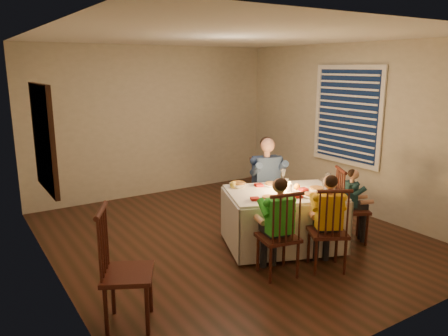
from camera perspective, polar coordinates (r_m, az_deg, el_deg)
ground at (r=5.97m, az=1.05°, el=-8.95°), size 5.00×5.00×0.00m
wall_left at (r=4.77m, az=-21.99°, el=0.73°), size 0.02×5.00×2.60m
wall_right at (r=7.10m, az=16.46°, el=4.95°), size 0.02×5.00×2.60m
wall_back at (r=7.80m, az=-9.19°, el=6.01°), size 4.50×0.02×2.60m
ceiling at (r=5.55m, az=1.17°, el=16.79°), size 5.00×5.00×0.00m
dining_table at (r=5.56m, az=7.68°, el=-5.14°), size 1.65×1.43×0.69m
chair_adult at (r=6.41m, az=5.48°, el=-7.42°), size 0.49×0.47×0.98m
chair_near_left at (r=5.01m, az=6.92°, el=-13.61°), size 0.47×0.46×0.98m
chair_near_right at (r=5.24m, az=13.10°, el=-12.64°), size 0.54×0.53×0.98m
chair_end at (r=6.08m, az=16.08°, el=-9.10°), size 0.54×0.54×0.98m
chair_extra at (r=4.23m, az=-12.11°, el=-19.24°), size 0.59×0.60×1.09m
adult at (r=6.41m, az=5.48°, el=-7.42°), size 0.57×0.54×1.29m
child_green at (r=5.01m, az=6.92°, el=-13.61°), size 0.44×0.41×1.11m
child_yellow at (r=5.24m, az=13.10°, el=-12.64°), size 0.49×0.48×1.10m
child_teal at (r=6.08m, az=16.08°, el=-9.10°), size 0.39×0.39×0.97m
setting_adult at (r=5.76m, az=6.28°, el=-2.18°), size 0.34×0.34×0.02m
setting_green at (r=5.17m, az=6.00°, el=-3.96°), size 0.34×0.34×0.02m
setting_yellow at (r=5.35m, az=11.42°, el=-3.56°), size 0.34×0.34×0.02m
setting_teal at (r=5.65m, az=12.02°, el=-2.70°), size 0.34×0.34×0.02m
candle_left at (r=5.46m, az=7.22°, el=-2.62°), size 0.06×0.06×0.10m
candle_right at (r=5.51m, az=8.55°, el=-2.53°), size 0.06×0.06×0.10m
squash at (r=5.59m, az=1.22°, el=-2.20°), size 0.09×0.09×0.09m
orange_fruit at (r=5.59m, az=9.52°, el=-2.43°), size 0.08×0.08×0.08m
serving_bowl at (r=5.64m, az=1.85°, el=-2.26°), size 0.23×0.23×0.05m
wall_mirror at (r=5.03m, az=-22.48°, el=3.61°), size 0.06×0.95×1.15m
window_blinds at (r=7.11m, az=15.72°, el=6.63°), size 0.07×1.34×1.54m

